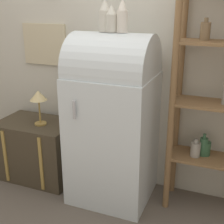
{
  "coord_description": "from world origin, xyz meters",
  "views": [
    {
      "loc": [
        0.9,
        -2.01,
        1.67
      ],
      "look_at": [
        -0.01,
        0.25,
        0.79
      ],
      "focal_mm": 50.0,
      "sensor_mm": 36.0,
      "label": 1
    }
  ],
  "objects": [
    {
      "name": "vase_right",
      "position": [
        0.08,
        0.24,
        1.55
      ],
      "size": [
        0.08,
        0.08,
        0.24
      ],
      "color": "silver",
      "rests_on": "refrigerator"
    },
    {
      "name": "vase_center",
      "position": [
        -0.01,
        0.24,
        1.53
      ],
      "size": [
        0.09,
        0.09,
        0.2
      ],
      "color": "beige",
      "rests_on": "refrigerator"
    },
    {
      "name": "suitcase_trunk",
      "position": [
        -0.8,
        0.27,
        0.29
      ],
      "size": [
        0.72,
        0.49,
        0.57
      ],
      "color": "#423828",
      "rests_on": "ground_plane"
    },
    {
      "name": "refrigerator",
      "position": [
        -0.0,
        0.25,
        0.75
      ],
      "size": [
        0.66,
        0.64,
        1.44
      ],
      "color": "silver",
      "rests_on": "ground_plane"
    },
    {
      "name": "wall_back",
      "position": [
        -0.0,
        0.57,
        1.35
      ],
      "size": [
        7.0,
        0.09,
        2.7
      ],
      "color": "beige",
      "rests_on": "ground_plane"
    },
    {
      "name": "desk_lamp",
      "position": [
        -0.72,
        0.24,
        0.83
      ],
      "size": [
        0.15,
        0.15,
        0.33
      ],
      "color": "#AD8942",
      "rests_on": "suitcase_trunk"
    },
    {
      "name": "ground_plane",
      "position": [
        0.0,
        0.0,
        0.0
      ],
      "size": [
        12.0,
        12.0,
        0.0
      ],
      "primitive_type": "plane",
      "color": "#60564C"
    },
    {
      "name": "vase_left",
      "position": [
        -0.07,
        0.25,
        1.55
      ],
      "size": [
        0.1,
        0.1,
        0.24
      ],
      "color": "beige",
      "rests_on": "refrigerator"
    },
    {
      "name": "shelf_unit",
      "position": [
        0.76,
        0.38,
        1.01
      ],
      "size": [
        0.59,
        0.31,
        1.85
      ],
      "color": "olive",
      "rests_on": "ground_plane"
    }
  ]
}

